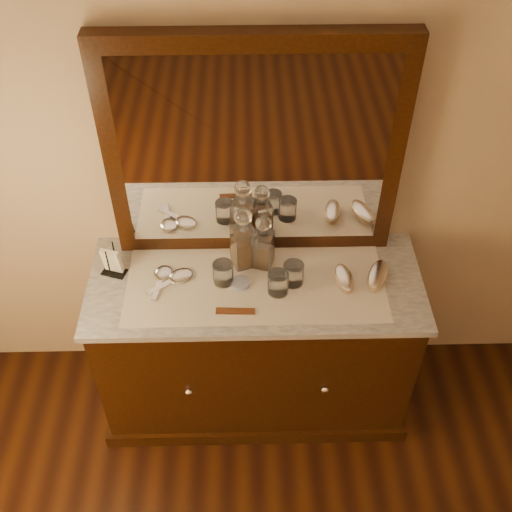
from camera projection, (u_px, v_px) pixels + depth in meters
The scene contains 18 objects.
dresser_cabinet at pixel (256, 345), 2.93m from camera, with size 1.40×0.55×0.82m, color black.
dresser_plinth at pixel (256, 389), 3.19m from camera, with size 1.46×0.59×0.08m, color black.
knob_left at pixel (189, 392), 2.69m from camera, with size 0.04×0.04×0.04m, color silver.
knob_right at pixel (325, 389), 2.70m from camera, with size 0.04×0.04×0.04m, color silver.
marble_top at pixel (255, 284), 2.64m from camera, with size 1.44×0.59×0.03m, color silver.
mirror_frame at pixel (254, 151), 2.45m from camera, with size 1.20×0.08×1.00m, color black.
mirror_glass at pixel (254, 156), 2.43m from camera, with size 1.06×0.01×0.86m, color white.
lace_runner at pixel (256, 285), 2.61m from camera, with size 1.10×0.45×0.00m, color silver.
pin_dish at pixel (240, 283), 2.61m from camera, with size 0.08×0.08×0.01m, color white.
comb at pixel (235, 311), 2.50m from camera, with size 0.16×0.03×0.01m, color brown.
napkin_rack at pixel (112, 262), 2.62m from camera, with size 0.12×0.09×0.15m.
decanter_left at pixel (243, 243), 2.62m from camera, with size 0.12×0.12×0.31m.
decanter_right at pixel (263, 247), 2.63m from camera, with size 0.10×0.10×0.27m.
brush_near at pixel (344, 279), 2.60m from camera, with size 0.10×0.17×0.04m.
brush_far at pixel (378, 276), 2.61m from camera, with size 0.14×0.19×0.05m.
hand_mirror_outer at pixel (162, 276), 2.63m from camera, with size 0.10×0.21×0.02m.
hand_mirror_inner at pixel (177, 278), 2.62m from camera, with size 0.21×0.18×0.02m.
tumblers at pixel (265, 276), 2.57m from camera, with size 0.39×0.15×0.10m.
Camera 1 is at (-0.04, 0.15, 2.76)m, focal length 43.00 mm.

